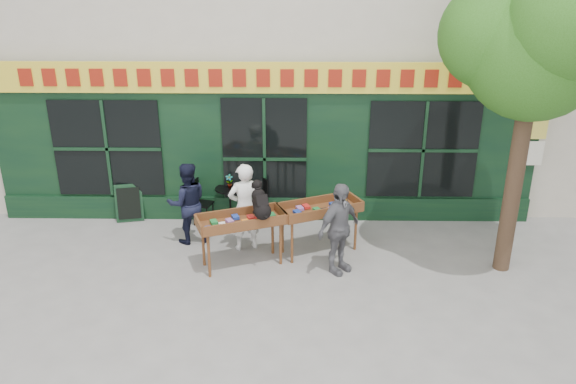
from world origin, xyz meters
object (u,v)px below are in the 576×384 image
man_right (339,229)px  man_left (188,203)px  book_cart_right (320,211)px  bistro_table (230,198)px  dog (261,199)px  woman (245,207)px  book_cart_center (241,223)px

man_right → man_left: 3.02m
book_cart_right → bistro_table: bearing=120.5°
dog → woman: (-0.35, 0.70, -0.45)m
woman → man_right: size_ratio=1.03×
dog → man_right: man_right is taller
book_cart_center → book_cart_right: same height
man_right → bistro_table: size_ratio=2.16×
woman → dog: bearing=95.1°
man_right → bistro_table: man_right is taller
dog → bistro_table: size_ratio=0.79×
dog → man_right: bearing=-28.0°
woman → bistro_table: (-0.41, 1.17, -0.30)m
book_cart_right → man_left: 2.53m
man_right → man_left: bearing=113.9°
man_right → dog: bearing=129.2°
book_cart_center → woman: (0.00, 0.65, 0.02)m
dog → book_cart_right: size_ratio=0.37×
book_cart_center → woman: bearing=68.5°
man_right → bistro_table: bearing=91.8°
book_cart_right → bistro_table: (-1.80, 1.28, -0.28)m
book_cart_center → man_right: man_right is taller
woman → bistro_table: 1.28m
dog → bistro_table: dog is taller
dog → book_cart_center: bearing=150.4°
dog → man_right: (1.34, -0.15, -0.47)m
woman → bistro_table: bearing=-92.0°
man_right → man_left: size_ratio=1.02×
dog → man_left: man_left is taller
man_right → man_left: (-2.80, 1.13, -0.02)m
bistro_table → man_left: 1.17m
book_cart_center → man_left: (-1.11, 0.92, -0.02)m
dog → woman: 0.90m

